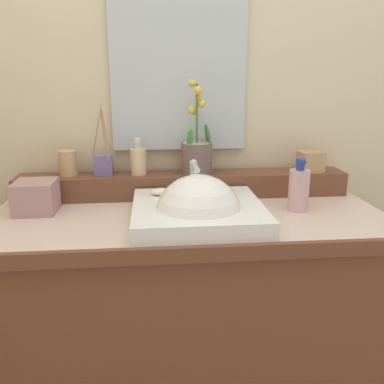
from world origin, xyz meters
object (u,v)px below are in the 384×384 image
soap_bar (161,192)px  sink_basin (198,216)px  soap_dispenser (138,160)px  lotion_bottle (299,189)px  reed_diffuser (104,164)px  tissue_box (36,197)px  potted_plant (197,152)px  tumbler_cup (68,163)px  trinket_box (311,162)px

soap_bar → sink_basin: bearing=-47.7°
soap_dispenser → lotion_bottle: 0.58m
soap_dispenser → reed_diffuser: reed_diffuser is taller
sink_basin → reed_diffuser: 0.45m
soap_bar → reed_diffuser: bearing=139.2°
soap_bar → tissue_box: bearing=177.4°
potted_plant → soap_dispenser: size_ratio=2.52×
tumbler_cup → reed_diffuser: (0.13, 0.00, -0.00)m
potted_plant → tumbler_cup: potted_plant is taller
trinket_box → potted_plant: bearing=171.5°
tumbler_cup → lotion_bottle: bearing=-15.4°
tumbler_cup → trinket_box: bearing=-1.9°
soap_bar → reed_diffuser: 0.28m
potted_plant → lotion_bottle: potted_plant is taller
soap_bar → reed_diffuser: size_ratio=0.27×
lotion_bottle → sink_basin: bearing=-166.8°
soap_bar → trinket_box: (0.56, 0.15, 0.06)m
reed_diffuser → lotion_bottle: size_ratio=1.46×
tumbler_cup → lotion_bottle: (0.79, -0.22, -0.06)m
sink_basin → trinket_box: (0.45, 0.27, 0.11)m
sink_basin → reed_diffuser: (-0.31, 0.30, 0.11)m
soap_bar → potted_plant: bearing=50.0°
soap_bar → tumbler_cup: bearing=152.0°
potted_plant → tumbler_cup: 0.47m
reed_diffuser → tissue_box: (-0.21, -0.16, -0.07)m
potted_plant → tissue_box: size_ratio=2.59×
reed_diffuser → potted_plant: bearing=-2.3°
tumbler_cup → tissue_box: (-0.08, -0.16, -0.08)m
sink_basin → soap_bar: (-0.11, 0.12, 0.05)m
reed_diffuser → lotion_bottle: bearing=-18.2°
soap_dispenser → sink_basin: bearing=-56.9°
reed_diffuser → tissue_box: reed_diffuser is taller
soap_dispenser → potted_plant: bearing=-1.1°
trinket_box → reed_diffuser: bearing=171.5°
lotion_bottle → soap_bar: bearing=174.9°
tumbler_cup → potted_plant: bearing=-1.7°
sink_basin → potted_plant: bearing=84.8°
tumbler_cup → tissue_box: bearing=-116.7°
reed_diffuser → trinket_box: (0.77, -0.03, -0.00)m
trinket_box → lotion_bottle: bearing=-126.5°
reed_diffuser → trinket_box: reed_diffuser is taller
soap_bar → tissue_box: tissue_box is taller
potted_plant → trinket_box: (0.43, -0.02, -0.04)m
soap_bar → reed_diffuser: (-0.20, 0.18, 0.06)m
reed_diffuser → lotion_bottle: (0.66, -0.22, -0.05)m
potted_plant → soap_bar: bearing=-130.0°
soap_bar → tissue_box: 0.41m
reed_diffuser → tissue_box: 0.27m
trinket_box → tissue_box: size_ratio=0.67×
potted_plant → soap_dispenser: (-0.21, 0.00, -0.03)m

